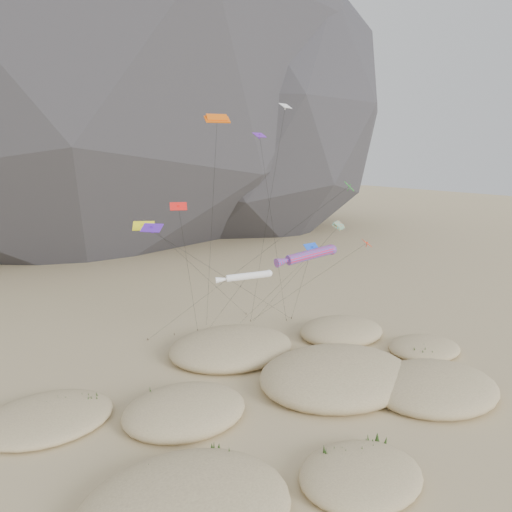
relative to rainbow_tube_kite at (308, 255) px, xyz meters
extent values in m
plane|color=#CCB789|center=(-5.52, -9.04, -12.61)|extent=(500.00, 500.00, 0.00)
ellipsoid|color=black|center=(2.48, 105.96, 47.39)|extent=(191.54, 147.29, 156.00)
ellipsoid|color=black|center=(50.48, 100.96, 25.39)|extent=(130.55, 126.41, 100.00)
ellipsoid|color=#CCB789|center=(-23.34, -16.91, -11.89)|extent=(15.04, 12.78, 3.18)
ellipsoid|color=#CCB789|center=(-10.54, -20.22, -12.12)|extent=(9.81, 8.34, 2.15)
ellipsoid|color=#CCB789|center=(5.54, -13.90, -11.89)|extent=(13.87, 11.79, 3.17)
ellipsoid|color=#CCB789|center=(-17.86, -4.73, -11.94)|extent=(11.68, 9.93, 2.94)
ellipsoid|color=#CCB789|center=(-1.34, -6.90, -11.72)|extent=(17.18, 14.60, 3.95)
ellipsoid|color=#CCB789|center=(13.77, -5.96, -12.17)|extent=(9.31, 7.92, 1.94)
ellipsoid|color=#CCB789|center=(-6.79, 6.13, -11.85)|extent=(15.57, 13.23, 3.36)
ellipsoid|color=#CCB789|center=(8.68, 3.56, -11.95)|extent=(11.72, 9.96, 2.92)
ellipsoid|color=#CCB789|center=(-28.90, 1.10, -12.14)|extent=(11.83, 10.05, 2.06)
ellipsoid|color=black|center=(-24.53, -13.85, -11.71)|extent=(3.01, 2.58, 0.90)
ellipsoid|color=black|center=(-19.07, -13.06, -11.81)|extent=(2.44, 2.09, 0.73)
ellipsoid|color=black|center=(-10.35, -18.51, -12.01)|extent=(2.83, 2.42, 0.85)
ellipsoid|color=black|center=(-7.38, -18.52, -12.11)|extent=(2.18, 1.87, 0.66)
ellipsoid|color=black|center=(3.53, -12.00, -11.61)|extent=(3.66, 3.13, 1.10)
ellipsoid|color=black|center=(2.08, -16.14, -11.81)|extent=(2.39, 2.04, 0.72)
ellipsoid|color=black|center=(-18.86, -1.87, -11.81)|extent=(2.88, 2.47, 0.87)
ellipsoid|color=black|center=(-15.96, -3.36, -11.91)|extent=(2.35, 2.01, 0.70)
ellipsoid|color=black|center=(-3.99, -6.50, -11.51)|extent=(3.19, 2.73, 0.96)
ellipsoid|color=black|center=(0.15, -4.49, -11.61)|extent=(2.79, 2.39, 0.84)
ellipsoid|color=black|center=(-3.97, -8.28, -11.71)|extent=(2.21, 1.89, 0.66)
ellipsoid|color=black|center=(11.83, -7.58, -12.01)|extent=(2.38, 2.04, 0.71)
ellipsoid|color=black|center=(-6.17, 6.17, -11.61)|extent=(3.38, 2.89, 1.01)
ellipsoid|color=black|center=(-5.82, 5.04, -11.71)|extent=(2.30, 1.97, 0.69)
ellipsoid|color=black|center=(8.60, 4.23, -11.91)|extent=(2.14, 1.83, 0.64)
ellipsoid|color=black|center=(6.88, 2.62, -12.01)|extent=(2.35, 2.01, 0.70)
ellipsoid|color=black|center=(-27.97, 2.00, -12.11)|extent=(2.32, 1.98, 0.70)
ellipsoid|color=black|center=(-25.18, 1.71, -12.21)|extent=(1.98, 1.70, 0.60)
cylinder|color=#3F2D1E|center=(-5.70, 12.29, -12.46)|extent=(0.08, 0.08, 0.30)
cylinder|color=#3F2D1E|center=(-6.90, 15.48, -12.46)|extent=(0.08, 0.08, 0.30)
cylinder|color=#3F2D1E|center=(1.38, 14.96, -12.46)|extent=(0.08, 0.08, 0.30)
cylinder|color=#3F2D1E|center=(2.48, 18.09, -12.46)|extent=(0.08, 0.08, 0.30)
cylinder|color=#3F2D1E|center=(7.08, 12.69, -12.46)|extent=(0.08, 0.08, 0.30)
cylinder|color=#3F2D1E|center=(-10.29, 15.61, -12.46)|extent=(0.08, 0.08, 0.30)
cylinder|color=#3F2D1E|center=(5.94, 12.41, -12.46)|extent=(0.08, 0.08, 0.30)
cylinder|color=#3F2D1E|center=(-13.99, 15.75, -12.46)|extent=(0.08, 0.08, 0.30)
cylinder|color=#E51845|center=(0.30, -0.01, 0.04)|extent=(6.40, 1.16, 1.81)
sphere|color=#E51845|center=(3.45, -0.01, 0.29)|extent=(1.21, 1.21, 1.21)
cone|color=#E51845|center=(-3.17, 0.00, -0.28)|extent=(2.62, 1.04, 1.30)
cylinder|color=black|center=(0.04, 7.62, -6.28)|extent=(0.54, 15.26, 12.66)
cylinder|color=white|center=(-8.02, 0.14, -1.43)|extent=(4.60, 2.31, 1.05)
sphere|color=white|center=(-5.87, -0.67, -1.25)|extent=(0.77, 0.77, 0.77)
cone|color=white|center=(-10.39, 1.02, -1.66)|extent=(1.99, 1.28, 0.79)
cylinder|color=black|center=(-6.60, 7.79, -7.02)|extent=(2.86, 15.33, 11.20)
cube|color=#E45A0C|center=(-9.80, 3.25, 14.87)|extent=(2.77, 1.55, 0.77)
cube|color=#E45A0C|center=(-9.80, 3.25, 15.07)|extent=(2.34, 1.24, 0.75)
cylinder|color=black|center=(-7.29, 10.12, 1.13)|extent=(5.05, 13.77, 27.49)
cube|color=orange|center=(3.98, -0.51, 3.09)|extent=(2.66, 2.28, 0.69)
cube|color=orange|center=(3.98, -0.51, 3.32)|extent=(2.22, 1.89, 0.68)
cylinder|color=black|center=(2.90, 7.18, -4.76)|extent=(2.20, 15.42, 15.72)
cube|color=#5A1BA2|center=(-3.57, 4.88, 13.46)|extent=(1.78, 1.27, 0.56)
cube|color=#5A1BA2|center=(-3.57, 4.88, 13.31)|extent=(0.23, 0.19, 0.56)
cylinder|color=black|center=(1.19, 8.64, 0.45)|extent=(9.53, 7.56, 26.03)
cube|color=#5520BD|center=(-18.49, 0.17, 4.59)|extent=(2.13, 2.18, 0.69)
cube|color=#5520BD|center=(-18.49, 0.17, 4.44)|extent=(0.29, 0.30, 0.69)
cylinder|color=black|center=(-8.00, 9.13, -3.98)|extent=(20.99, 17.95, 17.16)
cube|color=#179A1B|center=(7.91, 2.24, 7.45)|extent=(2.54, 2.69, 1.13)
cube|color=#179A1B|center=(7.91, 2.24, 7.30)|extent=(0.50, 0.49, 0.83)
cylinder|color=black|center=(-3.04, 8.99, -2.55)|extent=(21.92, 13.54, 20.02)
cube|color=yellow|center=(-18.36, 2.80, 4.45)|extent=(2.33, 1.89, 0.81)
cube|color=yellow|center=(-18.36, 2.80, 4.30)|extent=(0.33, 0.33, 0.71)
cylinder|color=black|center=(-5.64, 7.75, -4.06)|extent=(25.46, 9.92, 17.02)
cube|color=white|center=(1.90, 7.55, 17.12)|extent=(1.88, 1.42, 0.60)
cube|color=white|center=(1.90, 7.55, 16.97)|extent=(0.25, 0.23, 0.58)
cylinder|color=black|center=(1.64, 11.25, 2.28)|extent=(0.54, 7.43, 29.68)
cube|color=red|center=(-15.03, 1.85, 6.27)|extent=(1.85, 1.34, 0.74)
cube|color=red|center=(-15.03, 1.85, 6.12)|extent=(0.28, 0.32, 0.56)
cylinder|color=black|center=(-10.96, 8.67, -3.15)|extent=(8.16, 13.66, 18.84)
cube|color=blue|center=(0.89, 0.52, 0.71)|extent=(2.13, 1.26, 0.90)
cube|color=blue|center=(0.89, 0.52, 0.56)|extent=(0.29, 0.36, 0.66)
cylinder|color=black|center=(3.98, 6.61, -5.92)|extent=(6.22, 12.20, 13.28)
cube|color=#FA2E0D|center=(8.52, -0.60, 0.70)|extent=(1.84, 2.09, 0.72)
cube|color=#FA2E0D|center=(8.52, -0.60, 0.55)|extent=(0.30, 0.31, 0.64)
cylinder|color=black|center=(4.95, 7.18, -5.93)|extent=(7.17, 15.58, 13.28)
camera|label=1|loc=(-34.77, -44.13, 11.38)|focal=35.00mm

